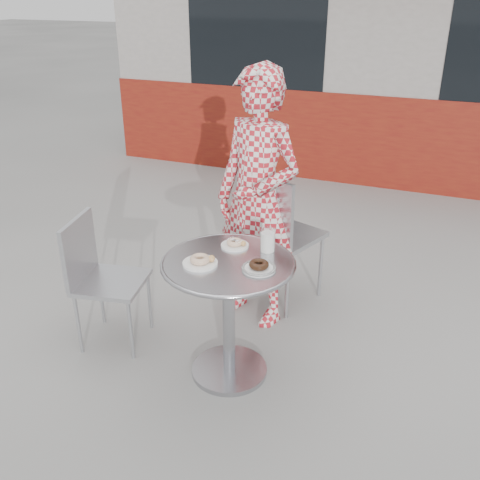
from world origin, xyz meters
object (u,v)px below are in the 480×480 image
at_px(seated_person, 257,201).
at_px(milk_cup, 268,241).
at_px(plate_far, 235,244).
at_px(chair_far, 281,261).
at_px(chair_left, 113,305).
at_px(bistro_table, 229,290).
at_px(plate_checker, 259,267).
at_px(plate_near, 201,261).

xyz_separation_m(seated_person, milk_cup, (0.23, -0.45, -0.04)).
bearing_deg(plate_far, chair_far, 86.70).
relative_size(chair_left, milk_cup, 6.27).
distance_m(bistro_table, chair_far, 0.94).
xyz_separation_m(bistro_table, plate_far, (-0.04, 0.18, 0.19)).
relative_size(bistro_table, plate_checker, 4.10).
height_order(chair_far, chair_left, chair_far).
bearing_deg(plate_far, chair_left, -168.14).
bearing_deg(plate_far, plate_near, -107.49).
distance_m(bistro_table, plate_far, 0.27).
bearing_deg(bistro_table, plate_far, 101.37).
height_order(chair_far, plate_near, chair_far).
height_order(chair_far, plate_far, chair_far).
distance_m(chair_left, seated_person, 1.11).
height_order(chair_left, plate_checker, chair_left).
xyz_separation_m(seated_person, plate_far, (0.04, -0.46, -0.08)).
height_order(chair_left, plate_far, chair_left).
bearing_deg(milk_cup, plate_checker, -81.95).
xyz_separation_m(chair_far, chair_left, (-0.80, -0.88, -0.04)).
relative_size(bistro_table, milk_cup, 5.59).
xyz_separation_m(plate_near, milk_cup, (0.27, 0.28, 0.04)).
distance_m(bistro_table, milk_cup, 0.34).
bearing_deg(bistro_table, chair_far, 89.67).
bearing_deg(plate_checker, plate_near, -168.63).
distance_m(chair_far, milk_cup, 0.88).
relative_size(chair_left, plate_far, 5.27).
xyz_separation_m(bistro_table, chair_far, (0.01, 0.91, -0.25)).
bearing_deg(chair_left, plate_checker, -104.39).
bearing_deg(seated_person, plate_near, -74.76).
distance_m(seated_person, plate_near, 0.73).
distance_m(chair_left, plate_far, 0.92).
xyz_separation_m(chair_far, milk_cup, (0.14, -0.71, 0.49)).
height_order(bistro_table, milk_cup, milk_cup).
height_order(bistro_table, plate_near, plate_near).
bearing_deg(chair_far, milk_cup, 121.04).
height_order(plate_near, milk_cup, milk_cup).
bearing_deg(bistro_table, plate_near, -145.42).
relative_size(chair_left, seated_person, 0.49).
relative_size(chair_far, chair_left, 1.17).
distance_m(chair_far, chair_left, 1.19).
bearing_deg(seated_person, bistro_table, -64.49).
relative_size(bistro_table, chair_left, 0.89).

